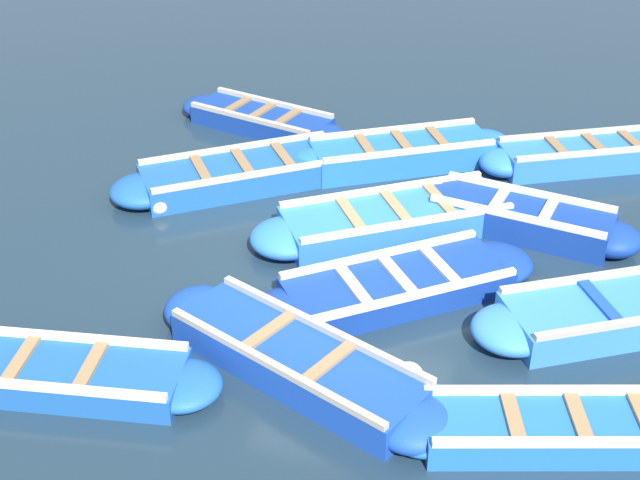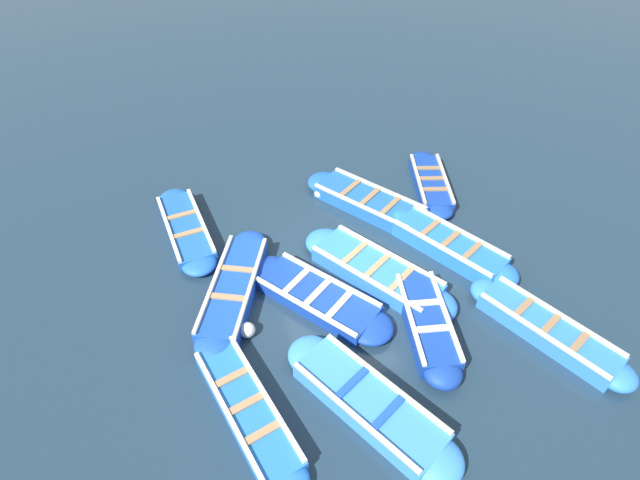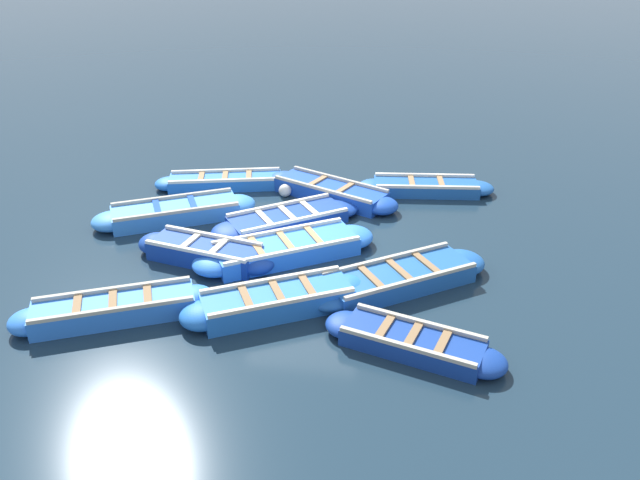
{
  "view_description": "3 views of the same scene",
  "coord_description": "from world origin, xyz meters",
  "px_view_note": "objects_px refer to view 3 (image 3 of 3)",
  "views": [
    {
      "loc": [
        -9.41,
        -1.92,
        6.11
      ],
      "look_at": [
        -0.44,
        0.41,
        0.42
      ],
      "focal_mm": 50.0,
      "sensor_mm": 36.0,
      "label": 1
    },
    {
      "loc": [
        -2.82,
        -7.31,
        8.26
      ],
      "look_at": [
        -0.26,
        0.92,
        0.32
      ],
      "focal_mm": 28.0,
      "sensor_mm": 36.0,
      "label": 2
    },
    {
      "loc": [
        11.74,
        2.28,
        6.41
      ],
      "look_at": [
        0.32,
        0.33,
        0.28
      ],
      "focal_mm": 35.0,
      "sensor_mm": 36.0,
      "label": 3
    }
  ],
  "objects_px": {
    "boat_near_quay": "(278,301)",
    "buoy_white_drifting": "(285,190)",
    "buoy_yellow_far": "(111,222)",
    "boat_alongside": "(399,278)",
    "boat_drifting": "(114,309)",
    "boat_broadside": "(287,219)",
    "boat_end_of_row": "(225,182)",
    "boat_bow_out": "(413,342)",
    "boat_centre": "(176,212)",
    "boat_outer_left": "(286,249)",
    "buoy_orange_near": "(443,257)",
    "boat_mid_row": "(331,192)",
    "boat_inner_gap": "(426,187)",
    "boat_far_corner": "(205,253)"
  },
  "relations": [
    {
      "from": "boat_far_corner",
      "to": "boat_bow_out",
      "type": "bearing_deg",
      "value": 62.41
    },
    {
      "from": "boat_alongside",
      "to": "buoy_orange_near",
      "type": "height_order",
      "value": "boat_alongside"
    },
    {
      "from": "boat_inner_gap",
      "to": "boat_mid_row",
      "type": "xyz_separation_m",
      "value": [
        0.78,
        -2.35,
        0.04
      ]
    },
    {
      "from": "boat_far_corner",
      "to": "boat_end_of_row",
      "type": "relative_size",
      "value": 0.86
    },
    {
      "from": "boat_far_corner",
      "to": "boat_end_of_row",
      "type": "height_order",
      "value": "boat_far_corner"
    },
    {
      "from": "boat_bow_out",
      "to": "boat_alongside",
      "type": "bearing_deg",
      "value": -170.17
    },
    {
      "from": "boat_drifting",
      "to": "boat_outer_left",
      "type": "bearing_deg",
      "value": 136.58
    },
    {
      "from": "boat_inner_gap",
      "to": "boat_broadside",
      "type": "distance_m",
      "value": 3.94
    },
    {
      "from": "boat_drifting",
      "to": "boat_mid_row",
      "type": "bearing_deg",
      "value": 152.91
    },
    {
      "from": "boat_far_corner",
      "to": "boat_alongside",
      "type": "xyz_separation_m",
      "value": [
        0.32,
        3.99,
        -0.02
      ]
    },
    {
      "from": "boat_bow_out",
      "to": "boat_mid_row",
      "type": "bearing_deg",
      "value": -158.79
    },
    {
      "from": "boat_near_quay",
      "to": "buoy_white_drifting",
      "type": "height_order",
      "value": "boat_near_quay"
    },
    {
      "from": "buoy_yellow_far",
      "to": "boat_alongside",
      "type": "bearing_deg",
      "value": 77.68
    },
    {
      "from": "boat_end_of_row",
      "to": "buoy_orange_near",
      "type": "relative_size",
      "value": 14.86
    },
    {
      "from": "boat_inner_gap",
      "to": "boat_broadside",
      "type": "bearing_deg",
      "value": -51.65
    },
    {
      "from": "buoy_white_drifting",
      "to": "boat_bow_out",
      "type": "bearing_deg",
      "value": 30.67
    },
    {
      "from": "boat_near_quay",
      "to": "boat_far_corner",
      "type": "height_order",
      "value": "boat_near_quay"
    },
    {
      "from": "boat_bow_out",
      "to": "boat_centre",
      "type": "bearing_deg",
      "value": -125.51
    },
    {
      "from": "boat_bow_out",
      "to": "buoy_white_drifting",
      "type": "height_order",
      "value": "boat_bow_out"
    },
    {
      "from": "boat_bow_out",
      "to": "boat_centre",
      "type": "xyz_separation_m",
      "value": [
        -4.03,
        -5.65,
        0.03
      ]
    },
    {
      "from": "boat_drifting",
      "to": "boat_alongside",
      "type": "xyz_separation_m",
      "value": [
        -1.9,
        4.89,
        -0.01
      ]
    },
    {
      "from": "boat_alongside",
      "to": "buoy_yellow_far",
      "type": "relative_size",
      "value": 13.5
    },
    {
      "from": "boat_bow_out",
      "to": "boat_end_of_row",
      "type": "height_order",
      "value": "boat_bow_out"
    },
    {
      "from": "boat_end_of_row",
      "to": "boat_mid_row",
      "type": "relative_size",
      "value": 1.0
    },
    {
      "from": "boat_near_quay",
      "to": "boat_end_of_row",
      "type": "distance_m",
      "value": 5.97
    },
    {
      "from": "boat_alongside",
      "to": "buoy_orange_near",
      "type": "relative_size",
      "value": 14.76
    },
    {
      "from": "boat_far_corner",
      "to": "buoy_orange_near",
      "type": "relative_size",
      "value": 12.74
    },
    {
      "from": "boat_drifting",
      "to": "boat_broadside",
      "type": "bearing_deg",
      "value": 151.75
    },
    {
      "from": "boat_outer_left",
      "to": "boat_mid_row",
      "type": "distance_m",
      "value": 3.17
    },
    {
      "from": "boat_inner_gap",
      "to": "buoy_white_drifting",
      "type": "height_order",
      "value": "boat_inner_gap"
    },
    {
      "from": "boat_far_corner",
      "to": "boat_broadside",
      "type": "bearing_deg",
      "value": 145.35
    },
    {
      "from": "boat_far_corner",
      "to": "boat_near_quay",
      "type": "bearing_deg",
      "value": 51.28
    },
    {
      "from": "boat_drifting",
      "to": "buoy_orange_near",
      "type": "xyz_separation_m",
      "value": [
        -3.01,
        5.74,
        -0.07
      ]
    },
    {
      "from": "boat_mid_row",
      "to": "buoy_yellow_far",
      "type": "height_order",
      "value": "boat_mid_row"
    },
    {
      "from": "boat_outer_left",
      "to": "boat_broadside",
      "type": "xyz_separation_m",
      "value": [
        -1.47,
        -0.29,
        -0.04
      ]
    },
    {
      "from": "boat_bow_out",
      "to": "boat_mid_row",
      "type": "relative_size",
      "value": 0.85
    },
    {
      "from": "boat_bow_out",
      "to": "buoy_white_drifting",
      "type": "bearing_deg",
      "value": -149.33
    },
    {
      "from": "boat_end_of_row",
      "to": "boat_inner_gap",
      "type": "distance_m",
      "value": 5.2
    },
    {
      "from": "boat_end_of_row",
      "to": "boat_drifting",
      "type": "height_order",
      "value": "boat_drifting"
    },
    {
      "from": "boat_end_of_row",
      "to": "buoy_white_drifting",
      "type": "bearing_deg",
      "value": 78.65
    },
    {
      "from": "boat_end_of_row",
      "to": "buoy_yellow_far",
      "type": "distance_m",
      "value": 3.3
    },
    {
      "from": "boat_mid_row",
      "to": "boat_inner_gap",
      "type": "bearing_deg",
      "value": 108.39
    },
    {
      "from": "boat_mid_row",
      "to": "buoy_yellow_far",
      "type": "xyz_separation_m",
      "value": [
        2.45,
        -4.7,
        -0.05
      ]
    },
    {
      "from": "boat_near_quay",
      "to": "boat_mid_row",
      "type": "bearing_deg",
      "value": 177.99
    },
    {
      "from": "boat_broadside",
      "to": "buoy_orange_near",
      "type": "distance_m",
      "value": 3.69
    },
    {
      "from": "boat_outer_left",
      "to": "buoy_white_drifting",
      "type": "height_order",
      "value": "boat_outer_left"
    },
    {
      "from": "boat_centre",
      "to": "boat_mid_row",
      "type": "distance_m",
      "value": 3.83
    },
    {
      "from": "boat_alongside",
      "to": "boat_drifting",
      "type": "bearing_deg",
      "value": -68.77
    },
    {
      "from": "boat_end_of_row",
      "to": "buoy_white_drifting",
      "type": "distance_m",
      "value": 1.7
    },
    {
      "from": "boat_end_of_row",
      "to": "boat_inner_gap",
      "type": "xyz_separation_m",
      "value": [
        -0.51,
        5.17,
        -0.0
      ]
    }
  ]
}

